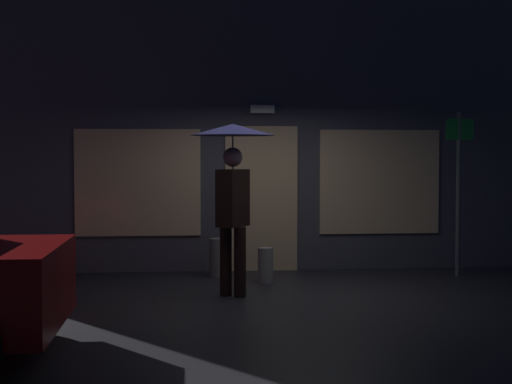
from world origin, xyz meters
name	(u,v)px	position (x,y,z in m)	size (l,w,h in m)	color
ground_plane	(280,296)	(0.00, 0.00, 0.00)	(18.00, 18.00, 0.00)	#26262B
building_facade	(260,126)	(0.00, 2.35, 2.22)	(9.87, 0.48, 4.48)	#4C4C56
person_with_umbrella	(233,168)	(-0.58, 0.06, 1.60)	(1.05, 1.05, 2.14)	black
street_sign_post	(459,183)	(2.79, 1.35, 1.35)	(0.40, 0.07, 2.38)	#595B60
sidewalk_bollard	(265,265)	(-0.06, 1.05, 0.24)	(0.21, 0.21, 0.48)	#9E998E
sidewalk_bollard_2	(219,258)	(-0.68, 1.60, 0.28)	(0.27, 0.27, 0.56)	slate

